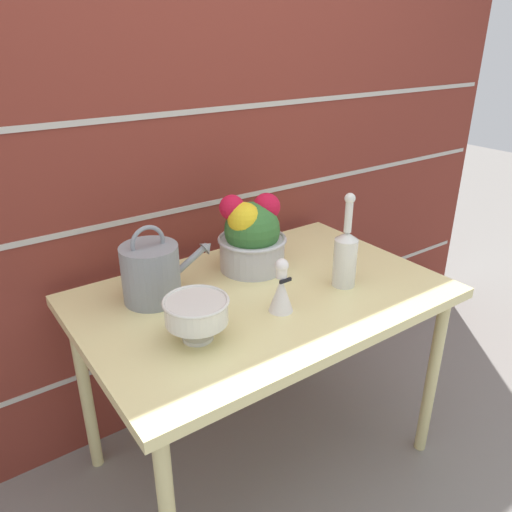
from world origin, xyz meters
TOP-DOWN VIEW (x-y plane):
  - ground_plane at (0.00, 0.00)m, footprint 12.00×12.00m
  - brick_wall at (0.00, 0.50)m, footprint 3.60×0.08m
  - patio_table at (0.00, 0.00)m, footprint 1.22×0.80m
  - watering_can at (-0.32, 0.17)m, footprint 0.33×0.19m
  - crystal_pedestal_bowl at (-0.32, -0.12)m, footprint 0.19×0.19m
  - flower_planter at (0.08, 0.18)m, footprint 0.25×0.25m
  - glass_decanter at (0.26, -0.12)m, footprint 0.08×0.08m
  - figurine_vase at (-0.02, -0.13)m, footprint 0.08×0.08m

SIDE VIEW (x-z plane):
  - ground_plane at x=0.00m, z-range 0.00..0.00m
  - patio_table at x=0.00m, z-range 0.30..1.04m
  - figurine_vase at x=-0.02m, z-range 0.72..0.90m
  - crystal_pedestal_bowl at x=-0.32m, z-range 0.77..0.89m
  - watering_can at x=-0.32m, z-range 0.71..0.97m
  - glass_decanter at x=0.26m, z-range 0.69..1.02m
  - flower_planter at x=0.08m, z-range 0.73..1.01m
  - brick_wall at x=0.00m, z-range 0.00..2.20m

